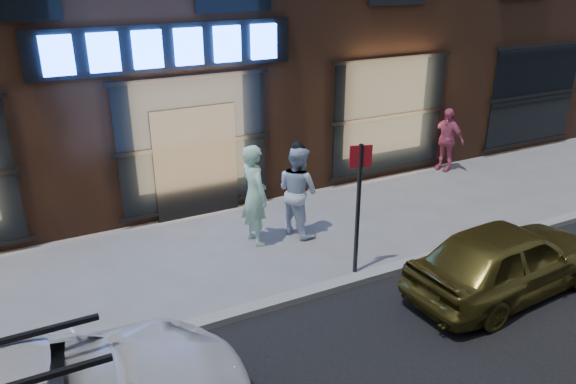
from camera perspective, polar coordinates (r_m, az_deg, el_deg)
name	(u,v)px	position (r m, az deg, el deg)	size (l,w,h in m)	color
ground	(278,305)	(9.25, -1.05, -11.42)	(90.00, 90.00, 0.00)	slate
curb	(278,302)	(9.22, -1.05, -11.11)	(60.00, 0.25, 0.12)	gray
man_bowtie	(254,195)	(10.74, -3.43, -0.30)	(0.73, 0.48, 2.00)	#C2FFE0
man_cap	(298,191)	(11.11, 1.00, 0.14)	(0.90, 0.70, 1.86)	white
passerby	(446,139)	(15.23, 15.77, 5.17)	(0.97, 0.40, 1.65)	#C85279
gold_sedan	(507,259)	(9.93, 21.37, -6.35)	(1.48, 3.68, 1.25)	brown
sign_post	(359,197)	(9.57, 7.19, -0.54)	(0.37, 0.15, 2.39)	#262628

